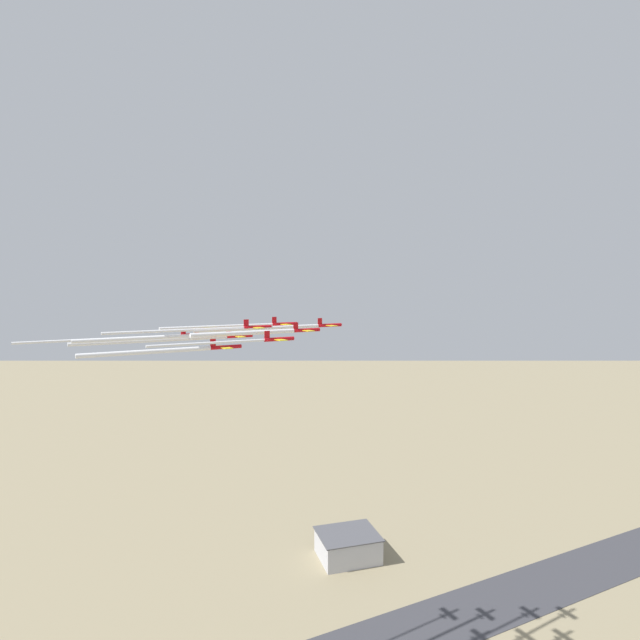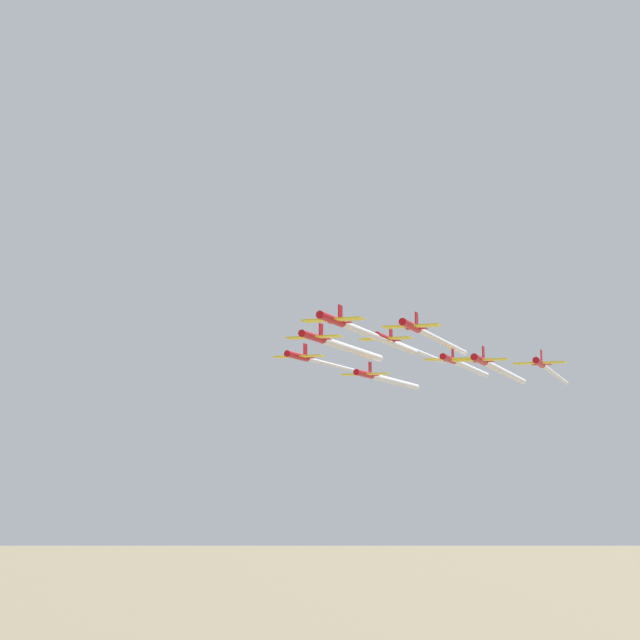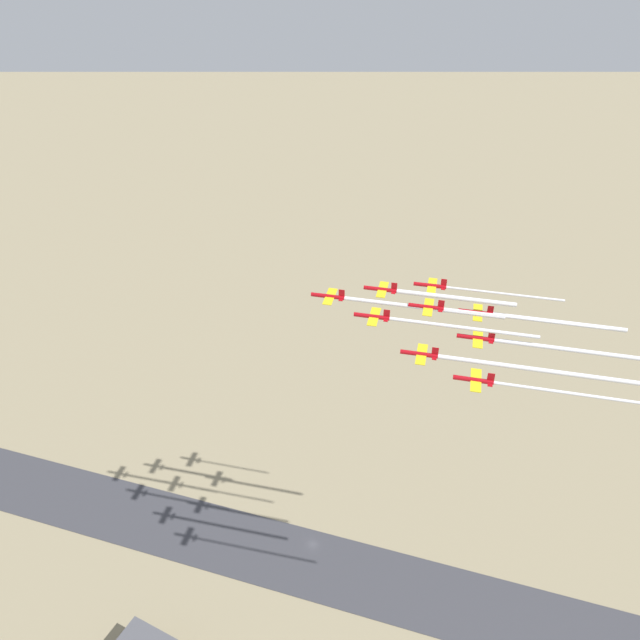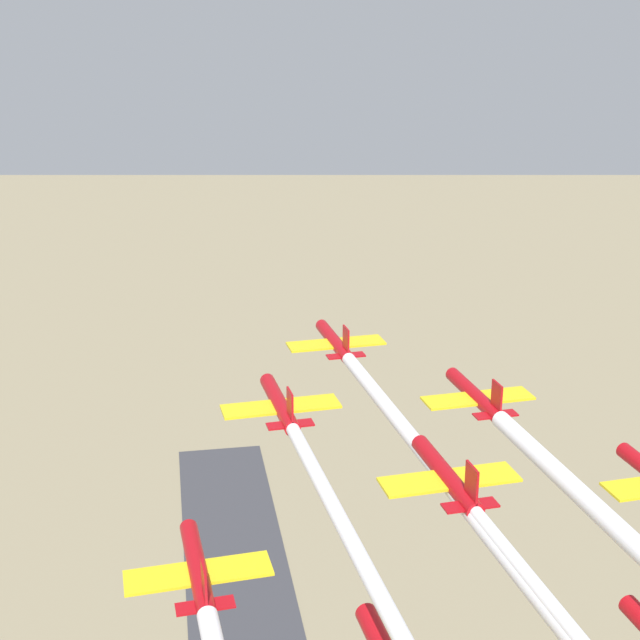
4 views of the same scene
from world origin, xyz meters
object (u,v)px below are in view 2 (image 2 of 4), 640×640
at_px(jet_2, 313,337).
at_px(jet_5, 298,356).
at_px(jet_6, 539,363).
at_px(jet_8, 365,374).
at_px(jet_1, 411,326).
at_px(jet_4, 385,338).
at_px(jet_0, 332,319).
at_px(jet_7, 449,359).
at_px(jet_3, 480,360).

xyz_separation_m(jet_2, jet_5, (-11.80, -11.52, -1.61)).
relative_size(jet_6, jet_8, 1.00).
distance_m(jet_1, jet_5, 28.95).
xyz_separation_m(jet_4, jet_6, (-19.80, 20.95, -3.92)).
relative_size(jet_0, jet_8, 1.00).
relative_size(jet_0, jet_2, 1.00).
bearing_deg(jet_7, jet_3, 120.47).
relative_size(jet_2, jet_8, 1.00).
height_order(jet_0, jet_8, jet_0).
height_order(jet_5, jet_8, jet_5).
xyz_separation_m(jet_4, jet_5, (4.00, -16.23, -2.61)).
xyz_separation_m(jet_0, jet_5, (-23.59, -23.04, -2.23)).
bearing_deg(jet_3, jet_8, -29.54).
bearing_deg(jet_5, jet_8, -120.47).
relative_size(jet_2, jet_3, 1.00).
relative_size(jet_1, jet_8, 1.00).
height_order(jet_2, jet_3, jet_2).
xyz_separation_m(jet_5, jet_8, (-15.80, 4.71, -2.46)).
xyz_separation_m(jet_3, jet_4, (4.00, -16.23, 4.37)).
distance_m(jet_5, jet_6, 44.16).
bearing_deg(jet_2, jet_3, -150.46).
bearing_deg(jet_4, jet_5, -0.00).
bearing_deg(jet_6, jet_0, 59.53).
xyz_separation_m(jet_1, jet_4, (-11.80, -11.52, -0.07)).
height_order(jet_3, jet_7, jet_7).
bearing_deg(jet_1, jet_5, -29.54).
xyz_separation_m(jet_2, jet_8, (-27.59, -6.80, -4.07)).
relative_size(jet_3, jet_5, 1.00).
height_order(jet_0, jet_1, jet_1).
bearing_deg(jet_2, jet_5, -59.53).
bearing_deg(jet_0, jet_6, -120.47).
bearing_deg(jet_4, jet_3, -180.00).
distance_m(jet_7, jet_8, 16.89).
bearing_deg(jet_5, jet_7, -150.46).
relative_size(jet_1, jet_6, 1.00).
xyz_separation_m(jet_2, jet_3, (-19.80, 20.95, -3.37)).
height_order(jet_3, jet_5, jet_5).
bearing_deg(jet_5, jet_6, -161.22).
height_order(jet_1, jet_3, jet_1).
bearing_deg(jet_6, jet_7, -0.00).
xyz_separation_m(jet_5, jet_7, (-19.80, 20.95, -0.05)).
height_order(jet_1, jet_2, jet_1).
distance_m(jet_3, jet_8, 28.83).
xyz_separation_m(jet_0, jet_1, (-15.80, 4.71, 0.44)).
distance_m(jet_0, jet_7, 43.50).
bearing_deg(jet_5, jet_1, 150.46).
height_order(jet_1, jet_8, jet_1).
xyz_separation_m(jet_3, jet_8, (-7.79, -27.75, -0.69)).
height_order(jet_4, jet_6, jet_4).
xyz_separation_m(jet_1, jet_2, (4.00, -16.23, -1.07)).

